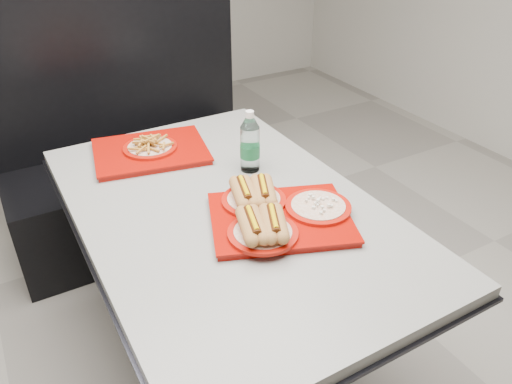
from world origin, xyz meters
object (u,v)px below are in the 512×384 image
booth_bench (134,162)px  water_bottle (250,145)px  tray_far (150,149)px  diner_table (228,246)px  tray_near (275,213)px

booth_bench → water_bottle: 1.04m
tray_far → water_bottle: bearing=-46.9°
tray_far → water_bottle: water_bottle is taller
diner_table → tray_near: (0.09, -0.16, 0.20)m
diner_table → booth_bench: 1.11m
diner_table → tray_far: 0.52m
tray_near → tray_far: tray_near is taller
booth_bench → water_bottle: bearing=-78.5°
tray_far → diner_table: bearing=-79.2°
booth_bench → tray_near: size_ratio=2.61×
tray_near → water_bottle: 0.35m
diner_table → booth_bench: size_ratio=1.05×
booth_bench → tray_far: (-0.09, -0.62, 0.37)m
booth_bench → diner_table: bearing=-90.0°
booth_bench → tray_near: bearing=-86.0°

